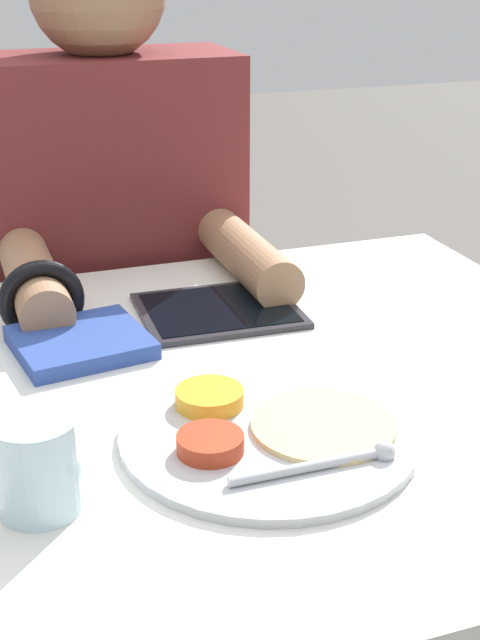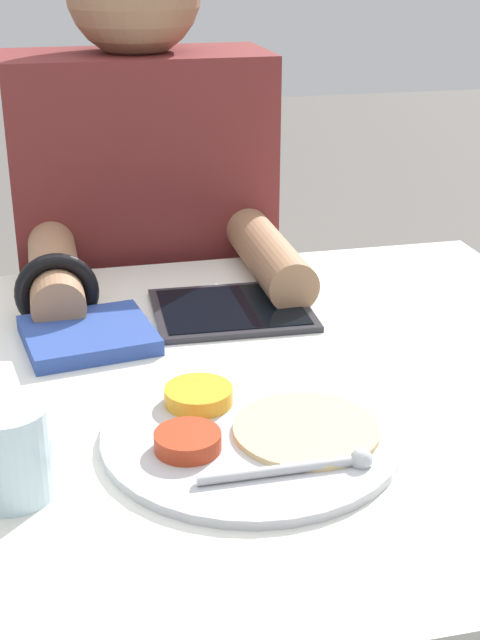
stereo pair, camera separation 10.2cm
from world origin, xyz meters
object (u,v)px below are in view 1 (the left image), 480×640
at_px(thali_tray, 268,431).
at_px(person_diner, 118,322).
at_px(red_notebook, 81,343).
at_px(tablet_device, 218,310).
at_px(drinking_glass, 38,465).

xyz_separation_m(thali_tray, person_diner, (-0.02, 0.66, -0.15)).
xyz_separation_m(red_notebook, person_diner, (0.12, 0.39, -0.15)).
distance_m(thali_tray, red_notebook, 0.30).
distance_m(thali_tray, person_diner, 0.67).
distance_m(thali_tray, tablet_device, 0.33).
bearing_deg(person_diner, red_notebook, -107.24).
distance_m(tablet_device, person_diner, 0.37).
height_order(tablet_device, person_diner, person_diner).
bearing_deg(thali_tray, red_notebook, 117.66).
height_order(thali_tray, person_diner, person_diner).
xyz_separation_m(red_notebook, tablet_device, (0.19, 0.05, -0.00)).
relative_size(thali_tray, person_diner, 0.25).
height_order(person_diner, drinking_glass, person_diner).
bearing_deg(tablet_device, red_notebook, -164.77).
bearing_deg(drinking_glass, thali_tray, 11.01).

